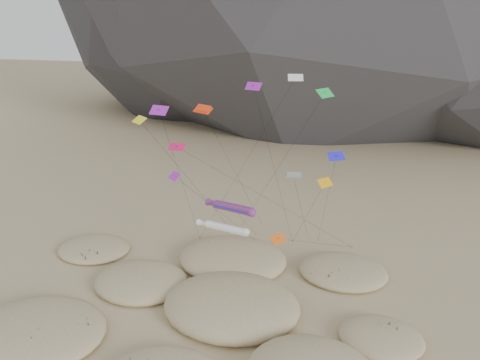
% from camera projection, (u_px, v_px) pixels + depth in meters
% --- Properties ---
extents(ground, '(500.00, 500.00, 0.00)m').
position_uv_depth(ground, '(211.00, 330.00, 52.56)').
color(ground, '#CCB789').
rests_on(ground, ground).
extents(dunes, '(50.61, 35.72, 4.11)m').
position_uv_depth(dunes, '(209.00, 306.00, 55.60)').
color(dunes, '#CCB789').
rests_on(dunes, ground).
extents(dune_grass, '(42.76, 27.52, 1.50)m').
position_uv_depth(dune_grass, '(203.00, 300.00, 56.52)').
color(dune_grass, black).
rests_on(dune_grass, ground).
extents(kite_stakes, '(23.37, 5.59, 0.30)m').
position_uv_depth(kite_stakes, '(266.00, 239.00, 72.91)').
color(kite_stakes, '#3F2D1E').
rests_on(kite_stakes, ground).
extents(rainbow_tube_kite, '(7.14, 17.96, 12.36)m').
position_uv_depth(rainbow_tube_kite, '(232.00, 208.00, 56.12)').
color(rainbow_tube_kite, red).
rests_on(rainbow_tube_kite, ground).
extents(white_tube_kite, '(7.34, 17.35, 9.87)m').
position_uv_depth(white_tube_kite, '(224.00, 228.00, 56.39)').
color(white_tube_kite, white).
rests_on(white_tube_kite, ground).
extents(orange_parafoil, '(5.65, 18.11, 23.20)m').
position_uv_depth(orange_parafoil, '(204.00, 111.00, 55.88)').
color(orange_parafoil, '#F0350C').
rests_on(orange_parafoil, ground).
extents(multi_parafoil, '(2.01, 16.60, 16.41)m').
position_uv_depth(multi_parafoil, '(294.00, 177.00, 53.71)').
color(multi_parafoil, orange).
rests_on(multi_parafoil, ground).
extents(delta_kites, '(29.08, 21.45, 26.65)m').
position_uv_depth(delta_kites, '(242.00, 142.00, 56.34)').
color(delta_kites, '#FFF51A').
rests_on(delta_kites, ground).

